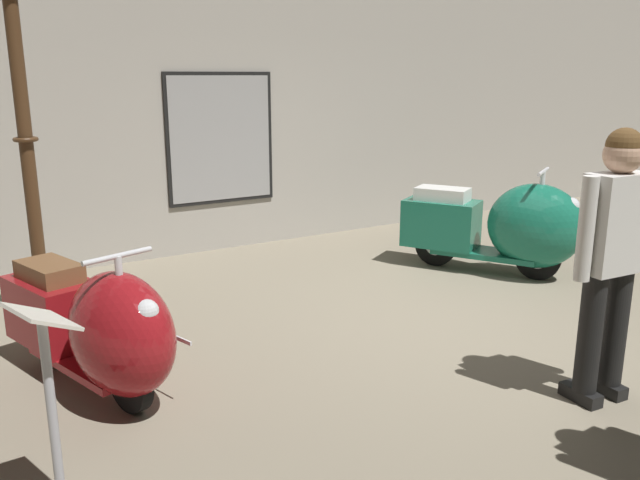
{
  "coord_description": "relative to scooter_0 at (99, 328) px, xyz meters",
  "views": [
    {
      "loc": [
        -3.49,
        -3.66,
        2.02
      ],
      "look_at": [
        -0.68,
        0.96,
        0.63
      ],
      "focal_mm": 36.21,
      "sensor_mm": 36.0,
      "label": 1
    }
  ],
  "objects": [
    {
      "name": "info_stanchion",
      "position": [
        -0.46,
        -1.16,
        -0.01
      ],
      "size": [
        0.31,
        0.37,
        1.07
      ],
      "color": "#333338",
      "rests_on": "ground"
    },
    {
      "name": "visitor_0",
      "position": [
        2.69,
        -1.7,
        0.54
      ],
      "size": [
        0.58,
        0.29,
        1.72
      ],
      "rotation": [
        0.0,
        0.0,
        1.5
      ],
      "color": "black",
      "rests_on": "ground"
    },
    {
      "name": "lamppost",
      "position": [
        -0.12,
        1.55,
        1.31
      ],
      "size": [
        0.33,
        0.33,
        2.94
      ],
      "color": "#472D19",
      "rests_on": "ground"
    },
    {
      "name": "showroom_back_wall",
      "position": [
        2.52,
        3.07,
        1.34
      ],
      "size": [
        18.0,
        0.63,
        3.6
      ],
      "color": "#ADA89E",
      "rests_on": "ground"
    },
    {
      "name": "ground_plane",
      "position": [
        2.7,
        -0.34,
        -0.46
      ],
      "size": [
        60.0,
        60.0,
        0.0
      ],
      "primitive_type": "plane",
      "color": "gray"
    },
    {
      "name": "scooter_0",
      "position": [
        0.0,
        0.0,
        0.0
      ],
      "size": [
        0.93,
        1.71,
        1.01
      ],
      "rotation": [
        0.0,
        0.0,
        -1.27
      ],
      "color": "black",
      "rests_on": "ground"
    },
    {
      "name": "scooter_1",
      "position": [
        4.18,
        0.52,
        0.05
      ],
      "size": [
        1.38,
        1.84,
        1.12
      ],
      "rotation": [
        0.0,
        0.0,
        -1.04
      ],
      "color": "black",
      "rests_on": "ground"
    }
  ]
}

